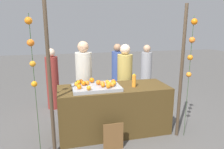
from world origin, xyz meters
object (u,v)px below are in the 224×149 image
object	(u,v)px
stall_counter	(114,109)
orange_0	(107,82)
orange_1	(108,86)
chalkboard_sign	(113,137)
vendor_right	(125,84)
vendor_left	(84,84)
juice_bottle	(134,81)

from	to	relation	value
stall_counter	orange_0	xyz separation A→B (m)	(-0.12, 0.02, 0.54)
stall_counter	orange_1	xyz separation A→B (m)	(-0.16, -0.25, 0.55)
orange_1	chalkboard_sign	distance (m)	0.83
orange_1	vendor_right	xyz separation A→B (m)	(0.57, 0.88, -0.24)
orange_1	vendor_right	bearing A→B (deg)	56.96
chalkboard_sign	vendor_right	world-z (taller)	vendor_right
vendor_left	vendor_right	bearing A→B (deg)	-2.57
orange_0	vendor_right	size ratio (longest dim) A/B	0.04
orange_0	chalkboard_sign	world-z (taller)	orange_0
orange_0	vendor_right	world-z (taller)	vendor_right
stall_counter	juice_bottle	size ratio (longest dim) A/B	8.41
chalkboard_sign	orange_0	bearing A→B (deg)	85.80
stall_counter	orange_1	size ratio (longest dim) A/B	24.57
chalkboard_sign	vendor_right	distance (m)	1.44
juice_bottle	chalkboard_sign	bearing A→B (deg)	-135.69
orange_0	juice_bottle	bearing A→B (deg)	-12.33
orange_1	juice_bottle	size ratio (longest dim) A/B	0.34
stall_counter	vendor_left	distance (m)	0.88
vendor_left	vendor_right	size ratio (longest dim) A/B	1.05
stall_counter	vendor_right	bearing A→B (deg)	57.07
stall_counter	chalkboard_sign	distance (m)	0.65
chalkboard_sign	vendor_right	bearing A→B (deg)	64.84
stall_counter	orange_0	world-z (taller)	orange_0
orange_1	stall_counter	bearing A→B (deg)	56.68
stall_counter	chalkboard_sign	bearing A→B (deg)	-105.70
vendor_left	stall_counter	bearing A→B (deg)	-54.64
orange_0	juice_bottle	world-z (taller)	juice_bottle
stall_counter	vendor_left	size ratio (longest dim) A/B	1.21
orange_1	orange_0	bearing A→B (deg)	80.98
orange_0	juice_bottle	distance (m)	0.49
juice_bottle	vendor_left	bearing A→B (deg)	138.09
orange_0	vendor_left	distance (m)	0.76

